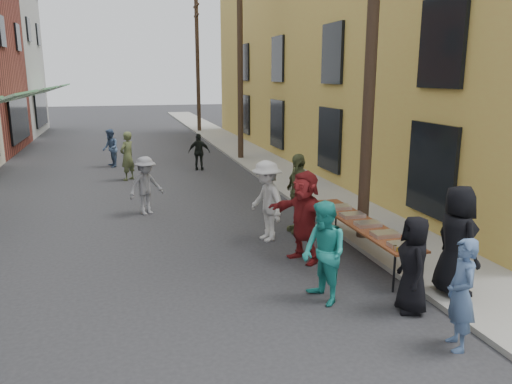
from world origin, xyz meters
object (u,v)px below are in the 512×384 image
utility_pole_mid (240,59)px  catering_tray_sausage (403,245)px  server (457,241)px  utility_pole_far (198,64)px  serving_table (361,223)px  utility_pole_near (372,41)px  guest_front_c (324,253)px  guest_front_a (413,264)px

utility_pole_mid → catering_tray_sausage: 15.00m
catering_tray_sausage → server: (0.56, -0.73, 0.27)m
utility_pole_far → serving_table: (-0.51, -24.88, -3.79)m
utility_pole_near → server: (0.05, -3.26, -3.44)m
guest_front_c → server: server is taller
utility_pole_near → utility_pole_far: 24.00m
utility_pole_far → guest_front_c: utility_pole_far is taller
utility_pole_near → server: utility_pole_near is taller
guest_front_c → server: (2.22, -0.48, 0.17)m
utility_pole_far → serving_table: bearing=-91.2°
utility_pole_mid → serving_table: (-0.51, -12.88, -3.79)m
utility_pole_far → guest_front_a: size_ratio=5.56×
utility_pole_near → server: 4.74m
serving_table → catering_tray_sausage: catering_tray_sausage is taller
utility_pole_far → guest_front_a: bearing=-91.9°
utility_pole_near → utility_pole_mid: (0.00, 12.00, 0.00)m
server → serving_table: bearing=13.0°
guest_front_a → server: (0.95, 0.22, 0.25)m
catering_tray_sausage → server: server is taller
utility_pole_mid → guest_front_c: size_ratio=5.10×
serving_table → server: (0.56, -2.38, 0.34)m
utility_pole_far → server: 27.48m
utility_pole_mid → guest_front_a: utility_pole_mid is taller
utility_pole_mid → guest_front_c: bearing=-98.3°
utility_pole_mid → utility_pole_far: 12.00m
utility_pole_far → guest_front_a: 27.74m
serving_table → server: server is taller
utility_pole_mid → catering_tray_sausage: (-0.51, -14.53, -3.71)m
utility_pole_mid → guest_front_a: size_ratio=5.56×
serving_table → guest_front_a: (-0.39, -2.60, 0.10)m
utility_pole_far → guest_front_a: utility_pole_far is taller
utility_pole_mid → guest_front_c: 15.37m
utility_pole_mid → server: utility_pole_mid is taller
catering_tray_sausage → utility_pole_mid: bearing=88.0°
utility_pole_mid → server: size_ratio=4.70×
utility_pole_far → catering_tray_sausage: (-0.51, -26.53, -3.71)m
catering_tray_sausage → guest_front_a: (-0.39, -0.95, 0.02)m
utility_pole_far → serving_table: 25.17m
serving_table → server: 2.47m
utility_pole_far → server: utility_pole_far is taller
guest_front_c → server: size_ratio=0.92×
catering_tray_sausage → guest_front_c: size_ratio=0.28×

